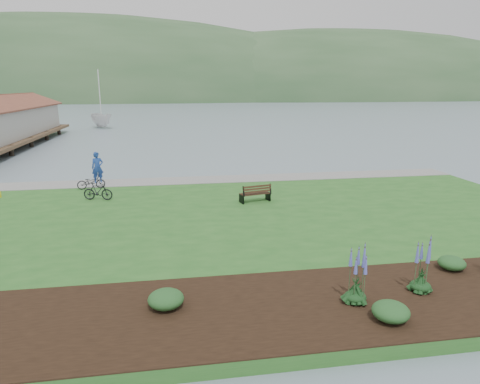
% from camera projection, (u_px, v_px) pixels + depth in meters
% --- Properties ---
extents(ground, '(600.00, 600.00, 0.00)m').
position_uv_depth(ground, '(212.00, 218.00, 21.18)').
color(ground, slate).
rests_on(ground, ground).
extents(lawn, '(34.00, 20.00, 0.40)m').
position_uv_depth(lawn, '(216.00, 227.00, 19.22)').
color(lawn, '#265D21').
rests_on(lawn, ground).
extents(shoreline_path, '(34.00, 2.20, 0.03)m').
position_uv_depth(shoreline_path, '(201.00, 180.00, 27.69)').
color(shoreline_path, gray).
rests_on(shoreline_path, lawn).
extents(garden_bed, '(24.00, 4.40, 0.04)m').
position_uv_depth(garden_bed, '(350.00, 301.00, 12.16)').
color(garden_bed, black).
rests_on(garden_bed, lawn).
extents(far_hillside, '(580.00, 80.00, 38.00)m').
position_uv_depth(far_hillside, '(220.00, 100.00, 187.06)').
color(far_hillside, '#315530').
rests_on(far_hillside, ground).
extents(park_bench, '(1.69, 1.00, 0.98)m').
position_uv_depth(park_bench, '(256.00, 193.00, 22.37)').
color(park_bench, black).
rests_on(park_bench, lawn).
extents(person, '(0.97, 0.80, 2.30)m').
position_uv_depth(person, '(97.00, 165.00, 26.65)').
color(person, navy).
rests_on(person, lawn).
extents(bicycle_a, '(0.89, 1.68, 0.83)m').
position_uv_depth(bicycle_a, '(91.00, 182.00, 25.27)').
color(bicycle_a, black).
rests_on(bicycle_a, lawn).
extents(bicycle_b, '(0.82, 1.65, 0.95)m').
position_uv_depth(bicycle_b, '(98.00, 191.00, 22.79)').
color(bicycle_b, black).
rests_on(bicycle_b, lawn).
extents(sailboat, '(13.94, 14.03, 27.55)m').
position_uv_depth(sailboat, '(102.00, 128.00, 65.18)').
color(sailboat, silver).
rests_on(sailboat, ground).
extents(echium_0, '(0.62, 0.62, 1.81)m').
position_uv_depth(echium_0, '(357.00, 277.00, 11.88)').
color(echium_0, '#133517').
rests_on(echium_0, garden_bed).
extents(echium_1, '(0.62, 0.62, 1.80)m').
position_uv_depth(echium_1, '(422.00, 268.00, 12.54)').
color(echium_1, '#133517').
rests_on(echium_1, garden_bed).
extents(shrub_0, '(0.99, 0.99, 0.50)m').
position_uv_depth(shrub_0, '(166.00, 299.00, 11.70)').
color(shrub_0, '#1E4C21').
rests_on(shrub_0, garden_bed).
extents(shrub_1, '(0.97, 0.97, 0.49)m').
position_uv_depth(shrub_1, '(391.00, 311.00, 11.07)').
color(shrub_1, '#1E4C21').
rests_on(shrub_1, garden_bed).
extents(shrub_2, '(0.88, 0.88, 0.44)m').
position_uv_depth(shrub_2, '(452.00, 263.00, 14.15)').
color(shrub_2, '#1E4C21').
rests_on(shrub_2, garden_bed).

